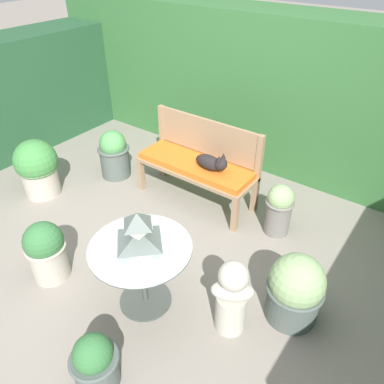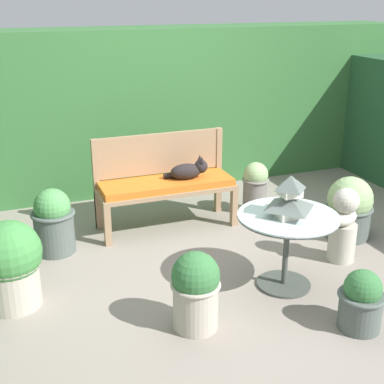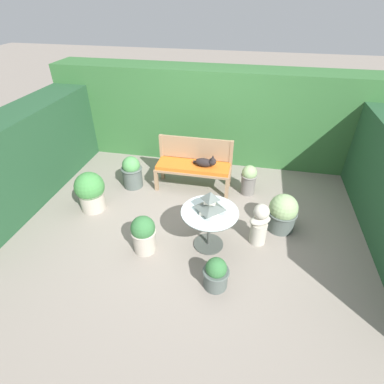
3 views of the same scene
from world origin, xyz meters
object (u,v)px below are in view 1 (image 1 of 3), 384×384
at_px(potted_plant_bench_right, 279,208).
at_px(potted_plant_patio_mid, 37,167).
at_px(garden_bench, 195,168).
at_px(potted_plant_table_near, 46,250).
at_px(potted_plant_bench_left, 95,362).
at_px(potted_plant_table_far, 295,289).
at_px(garden_bust, 232,297).
at_px(pagoda_birdhouse, 139,233).
at_px(patio_table, 141,259).
at_px(cat, 212,162).
at_px(potted_plant_path_edge, 114,154).

xyz_separation_m(potted_plant_bench_right, potted_plant_patio_mid, (-2.42, -0.96, 0.05)).
xyz_separation_m(garden_bench, potted_plant_table_near, (-0.34, -1.64, -0.12)).
bearing_deg(potted_plant_bench_left, potted_plant_patio_mid, 152.57).
bearing_deg(potted_plant_table_far, garden_bust, -131.79).
relative_size(pagoda_birdhouse, potted_plant_bench_right, 0.58).
bearing_deg(pagoda_birdhouse, potted_plant_table_far, 29.89).
relative_size(patio_table, garden_bust, 1.18).
height_order(garden_bust, potted_plant_bench_left, garden_bust).
height_order(potted_plant_table_far, potted_plant_table_near, potted_plant_table_far).
relative_size(garden_bust, potted_plant_table_far, 1.11).
relative_size(garden_bench, pagoda_birdhouse, 4.18).
xyz_separation_m(cat, potted_plant_path_edge, (-1.29, -0.13, -0.27)).
bearing_deg(garden_bench, potted_plant_bench_right, 2.16).
relative_size(potted_plant_table_far, potted_plant_bench_left, 1.35).
bearing_deg(patio_table, garden_bust, 17.10).
xyz_separation_m(garden_bust, potted_plant_patio_mid, (-2.63, 0.25, 0.02)).
height_order(cat, potted_plant_bench_right, cat).
bearing_deg(pagoda_birdhouse, potted_plant_path_edge, 142.39).
distance_m(potted_plant_bench_left, potted_plant_table_near, 1.10).
distance_m(cat, potted_plant_bench_right, 0.79).
relative_size(cat, potted_plant_table_near, 0.74).
bearing_deg(pagoda_birdhouse, potted_plant_bench_right, 71.85).
height_order(garden_bench, patio_table, patio_table).
height_order(potted_plant_table_far, potted_plant_bench_right, potted_plant_table_far).
relative_size(garden_bust, potted_plant_table_near, 1.16).
height_order(garden_bust, potted_plant_bench_right, garden_bust).
relative_size(pagoda_birdhouse, potted_plant_path_edge, 0.53).
bearing_deg(garden_bust, patio_table, 166.02).
bearing_deg(patio_table, potted_plant_table_near, -162.24).
bearing_deg(potted_plant_bench_right, pagoda_birdhouse, -108.15).
bearing_deg(potted_plant_table_far, potted_plant_patio_mid, -177.68).
height_order(pagoda_birdhouse, potted_plant_table_far, pagoda_birdhouse).
xyz_separation_m(potted_plant_path_edge, potted_plant_bench_left, (1.76, -1.88, -0.08)).
bearing_deg(garden_bust, potted_plant_table_far, 17.13).
relative_size(garden_bench, cat, 3.18).
height_order(garden_bust, potted_plant_table_near, garden_bust).
height_order(patio_table, potted_plant_path_edge, patio_table).
bearing_deg(garden_bench, cat, -7.18).
height_order(patio_table, garden_bust, garden_bust).
distance_m(cat, potted_plant_bench_left, 2.10).
distance_m(pagoda_birdhouse, potted_plant_bench_left, 0.86).
height_order(potted_plant_table_far, potted_plant_bench_left, potted_plant_table_far).
height_order(cat, garden_bust, cat).
relative_size(potted_plant_path_edge, potted_plant_table_near, 1.05).
bearing_deg(patio_table, cat, 101.69).
xyz_separation_m(pagoda_birdhouse, potted_plant_bench_right, (0.46, 1.41, -0.44)).
relative_size(pagoda_birdhouse, potted_plant_bench_left, 0.72).
distance_m(patio_table, potted_plant_path_edge, 1.99).
distance_m(potted_plant_bench_left, potted_plant_patio_mid, 2.43).
height_order(potted_plant_path_edge, potted_plant_bench_left, potted_plant_path_edge).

